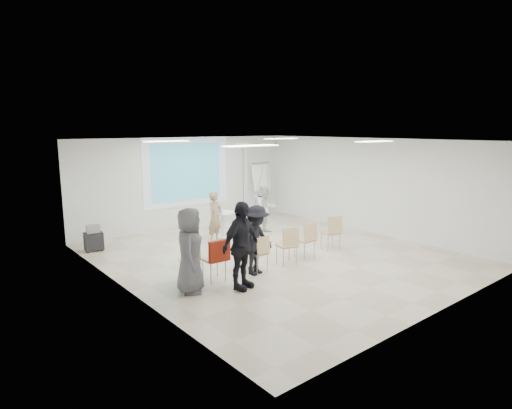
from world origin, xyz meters
TOP-DOWN VIEW (x-y plane):
  - floor at (0.00, 0.00)m, footprint 8.00×9.00m
  - ceiling at (0.00, 0.00)m, footprint 8.00×9.00m
  - wall_back at (0.00, 4.55)m, footprint 8.00×0.10m
  - wall_left at (-4.05, 0.00)m, footprint 0.10×9.00m
  - wall_right at (4.05, 0.00)m, footprint 0.10×9.00m
  - projection_halo at (0.00, 4.49)m, footprint 3.20×0.01m
  - projection_image at (0.00, 4.47)m, footprint 2.60×0.01m
  - pedestal_table at (0.01, 2.39)m, footprint 0.73×0.73m
  - player_left at (-0.54, 2.01)m, footprint 0.74×0.63m
  - player_right at (1.38, 2.03)m, footprint 0.91×0.76m
  - controller_left at (-0.36, 2.26)m, footprint 0.07×0.11m
  - controller_right at (1.20, 2.28)m, footprint 0.05×0.12m
  - chair_far_left at (-2.74, -0.31)m, footprint 0.56×0.58m
  - chair_left_mid at (-2.29, -0.63)m, footprint 0.48×0.52m
  - chair_left_inner at (-1.13, -0.73)m, footprint 0.42×0.45m
  - chair_center at (-0.29, -0.79)m, footprint 0.54×0.56m
  - chair_right_inner at (0.45, -0.72)m, footprint 0.45×0.49m
  - chair_right_far at (1.51, -0.63)m, footprint 0.57×0.60m
  - red_jacket at (-2.28, -0.77)m, footprint 0.49×0.14m
  - laptop at (-1.13, -0.63)m, footprint 0.32×0.24m
  - audience_left at (-2.11, -1.30)m, footprint 1.38×1.03m
  - audience_mid at (-1.30, -0.80)m, footprint 1.28×0.87m
  - audience_outer at (-3.02, -0.79)m, footprint 1.06×1.15m
  - flipchart_easel at (2.86, 4.03)m, footprint 0.89×0.67m
  - av_cart at (-3.55, 3.47)m, footprint 0.52×0.44m
  - ceiling_projector at (0.10, 1.49)m, footprint 0.30×0.25m
  - fluor_panel_nw at (-2.00, 2.00)m, footprint 1.20×0.30m
  - fluor_panel_ne at (2.00, 2.00)m, footprint 1.20×0.30m
  - fluor_panel_sw at (-2.00, -1.50)m, footprint 1.20×0.30m
  - fluor_panel_se at (2.00, -1.50)m, footprint 1.20×0.30m

SIDE VIEW (x-z plane):
  - floor at x=0.00m, z-range -0.10..0.00m
  - av_cart at x=-3.55m, z-range -0.03..0.68m
  - pedestal_table at x=0.01m, z-range 0.05..0.86m
  - laptop at x=-1.13m, z-range 0.45..0.47m
  - chair_left_inner at x=-1.13m, z-range 0.08..0.93m
  - chair_far_left at x=-2.74m, z-range 0.08..1.00m
  - chair_center at x=-0.29m, z-range 0.09..1.03m
  - chair_right_inner at x=0.45m, z-range 0.09..1.04m
  - chair_left_mid at x=-2.29m, z-range 0.09..1.05m
  - chair_right_far at x=1.51m, z-range 0.09..1.05m
  - red_jacket at x=-2.28m, z-range 0.49..0.95m
  - player_left at x=-0.54m, z-range 0.00..1.72m
  - player_right at x=1.38m, z-range 0.00..1.75m
  - audience_mid at x=-1.30m, z-range 0.00..1.82m
  - audience_outer at x=-3.02m, z-range 0.00..1.96m
  - audience_left at x=-2.11m, z-range 0.00..2.12m
  - controller_left at x=-0.36m, z-range 1.12..1.15m
  - controller_right at x=1.20m, z-range 1.16..1.20m
  - wall_back at x=0.00m, z-range 0.00..3.00m
  - wall_left at x=-4.05m, z-range 0.00..3.00m
  - wall_right at x=4.05m, z-range 0.00..3.00m
  - flipchart_easel at x=2.86m, z-range 0.49..2.54m
  - projection_halo at x=0.00m, z-range 0.70..3.00m
  - projection_image at x=0.00m, z-range 0.90..2.80m
  - ceiling_projector at x=0.10m, z-range 1.19..4.19m
  - fluor_panel_nw at x=-2.00m, z-range 2.96..2.98m
  - fluor_panel_ne at x=2.00m, z-range 2.96..2.98m
  - fluor_panel_sw at x=-2.00m, z-range 2.96..2.98m
  - fluor_panel_se at x=2.00m, z-range 2.96..2.98m
  - ceiling at x=0.00m, z-range 3.00..3.10m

